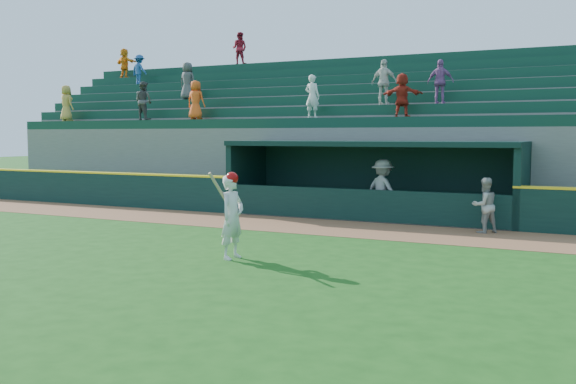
# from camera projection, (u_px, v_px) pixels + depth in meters

# --- Properties ---
(ground) EXTENTS (120.00, 120.00, 0.00)m
(ground) POSITION_uv_depth(u_px,v_px,m) (255.00, 257.00, 13.91)
(ground) COLOR #174912
(ground) RESTS_ON ground
(warning_track) EXTENTS (40.00, 3.00, 0.01)m
(warning_track) POSITION_uv_depth(u_px,v_px,m) (339.00, 228.00, 18.29)
(warning_track) COLOR brown
(warning_track) RESTS_ON ground
(field_wall_left) EXTENTS (15.50, 0.30, 1.20)m
(field_wall_left) POSITION_uv_depth(u_px,v_px,m) (64.00, 188.00, 25.11)
(field_wall_left) COLOR black
(field_wall_left) RESTS_ON ground
(wall_stripe_left) EXTENTS (15.50, 0.32, 0.06)m
(wall_stripe_left) POSITION_uv_depth(u_px,v_px,m) (63.00, 172.00, 25.05)
(wall_stripe_left) COLOR yellow
(wall_stripe_left) RESTS_ON field_wall_left
(dugout_player_front) EXTENTS (0.93, 0.91, 1.51)m
(dugout_player_front) POSITION_uv_depth(u_px,v_px,m) (485.00, 205.00, 17.34)
(dugout_player_front) COLOR #9F9F9A
(dugout_player_front) RESTS_ON ground
(dugout_player_inside) EXTENTS (1.41, 1.15, 1.90)m
(dugout_player_inside) POSITION_uv_depth(u_px,v_px,m) (383.00, 190.00, 20.10)
(dugout_player_inside) COLOR #A6A6A1
(dugout_player_inside) RESTS_ON ground
(dugout) EXTENTS (9.40, 2.80, 2.46)m
(dugout) POSITION_uv_depth(u_px,v_px,m) (374.00, 175.00, 20.95)
(dugout) COLOR #61615C
(dugout) RESTS_ON ground
(stands) EXTENTS (34.50, 6.27, 7.49)m
(stands) POSITION_uv_depth(u_px,v_px,m) (411.00, 142.00, 24.95)
(stands) COLOR slate
(stands) RESTS_ON ground
(batter_at_plate) EXTENTS (0.58, 0.80, 1.88)m
(batter_at_plate) POSITION_uv_depth(u_px,v_px,m) (232.00, 215.00, 13.70)
(batter_at_plate) COLOR silver
(batter_at_plate) RESTS_ON ground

